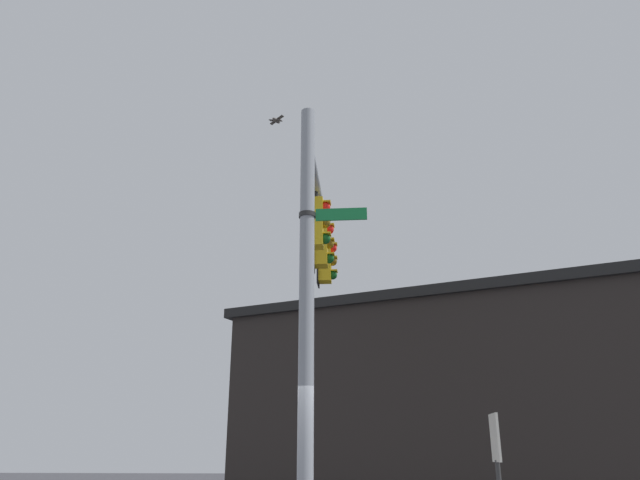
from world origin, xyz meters
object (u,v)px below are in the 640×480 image
(traffic_light_mid_inner, at_px, (322,244))
(bird_flying, at_px, (276,120))
(traffic_light_mid_outer, at_px, (326,261))
(historical_marker, at_px, (497,460))
(street_name_sign, at_px, (323,215))
(traffic_light_nearest_pole, at_px, (317,223))

(traffic_light_mid_inner, distance_m, bird_flying, 3.33)
(traffic_light_mid_outer, distance_m, historical_marker, 6.49)
(street_name_sign, bearing_deg, traffic_light_nearest_pole, -171.60)
(traffic_light_nearest_pole, relative_size, historical_marker, 0.62)
(traffic_light_nearest_pole, distance_m, traffic_light_mid_inner, 1.31)
(street_name_sign, xyz_separation_m, historical_marker, (-0.93, 2.76, -4.01))
(traffic_light_nearest_pole, bearing_deg, traffic_light_mid_outer, -179.79)
(traffic_light_mid_outer, distance_m, street_name_sign, 4.45)
(traffic_light_mid_outer, bearing_deg, traffic_light_nearest_pole, 0.21)
(traffic_light_mid_inner, bearing_deg, traffic_light_nearest_pole, 0.21)
(traffic_light_nearest_pole, bearing_deg, bird_flying, -134.80)
(traffic_light_mid_outer, xyz_separation_m, bird_flying, (1.52, -1.09, 3.14))
(traffic_light_nearest_pole, height_order, historical_marker, traffic_light_nearest_pole)
(bird_flying, xyz_separation_m, historical_marker, (1.95, 4.12, -7.72))
(traffic_light_mid_inner, distance_m, street_name_sign, 3.16)
(traffic_light_mid_outer, bearing_deg, historical_marker, 41.17)
(bird_flying, height_order, historical_marker, bird_flying)
(traffic_light_mid_inner, xyz_separation_m, bird_flying, (0.22, -1.09, 3.14))
(traffic_light_nearest_pole, height_order, traffic_light_mid_inner, same)
(traffic_light_mid_outer, height_order, bird_flying, bird_flying)
(traffic_light_nearest_pole, distance_m, traffic_light_mid_outer, 2.61)
(traffic_light_mid_outer, relative_size, historical_marker, 0.62)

